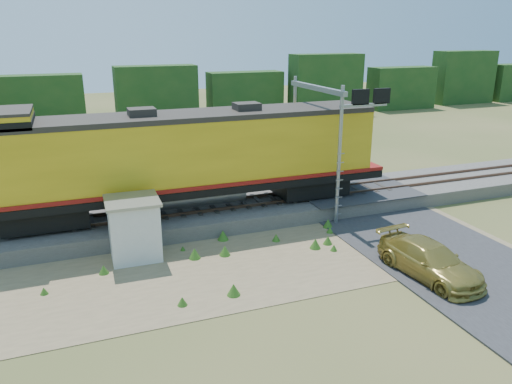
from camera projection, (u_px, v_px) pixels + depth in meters
name	position (u px, v px, depth m)	size (l,w,h in m)	color
ground	(287.00, 260.00, 22.77)	(140.00, 140.00, 0.00)	#475123
ballast	(243.00, 210.00, 27.99)	(70.00, 5.00, 0.80)	slate
rails	(243.00, 202.00, 27.84)	(70.00, 1.54, 0.16)	brown
dirt_shoulder	(242.00, 262.00, 22.54)	(26.00, 8.00, 0.03)	#8C7754
road	(405.00, 232.00, 25.75)	(7.00, 66.00, 0.86)	#38383A
tree_line_north	(149.00, 96.00, 55.65)	(130.00, 3.00, 6.50)	#183D16
weed_clumps	(212.00, 271.00, 21.68)	(15.00, 6.20, 0.56)	#32611B
locomotive	(182.00, 157.00, 25.82)	(21.90, 3.34, 5.65)	black
shed	(134.00, 228.00, 22.66)	(2.42, 2.42, 2.82)	silver
signal_gantry	(328.00, 116.00, 27.39)	(2.93, 6.20, 7.39)	gray
car	(430.00, 260.00, 21.05)	(2.05, 5.05, 1.47)	#A6903D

